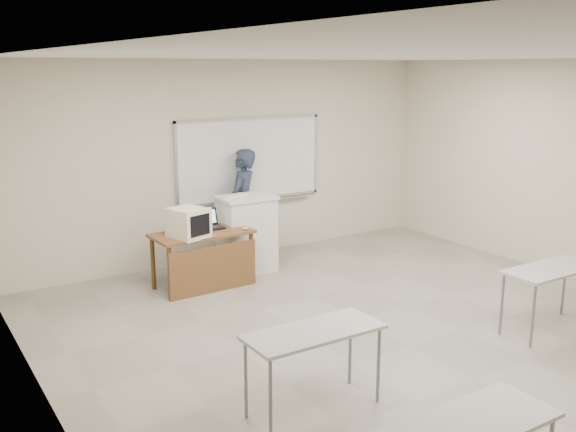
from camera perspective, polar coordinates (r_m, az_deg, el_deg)
floor at (r=7.05m, az=10.82°, el=-11.33°), size 7.00×8.00×0.01m
whiteboard at (r=9.92m, az=-3.39°, el=4.94°), size 2.48×0.10×1.31m
student_desks at (r=5.97m, az=20.11°, el=-9.49°), size 4.40×2.20×0.73m
instructor_desk at (r=8.54m, az=-7.30°, el=-3.05°), size 1.32×0.66×0.75m
podium at (r=9.21m, az=-3.69°, el=-1.58°), size 0.78×0.57×1.10m
crt_monitor at (r=8.32m, az=-8.89°, el=-0.59°), size 0.42×0.46×0.39m
laptop at (r=8.78m, az=-7.03°, el=-0.69°), size 0.34×0.31×0.25m
mouse at (r=8.64m, az=-3.80°, el=-1.10°), size 0.10×0.07×0.04m
keyboard at (r=9.08m, az=-4.82°, el=1.82°), size 0.42×0.24×0.02m
presenter at (r=9.75m, az=-4.05°, el=1.01°), size 0.74×0.72×1.70m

